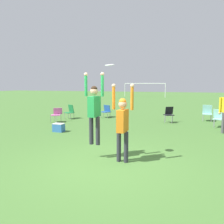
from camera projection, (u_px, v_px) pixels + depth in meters
The scene contains 12 objects.
ground_plane at pixel (107, 163), 5.76m from camera, with size 120.00×120.00×0.00m, color #477533.
person_jumping at pixel (94, 107), 6.00m from camera, with size 0.60×0.45×2.00m.
person_defending at pixel (123, 121), 5.75m from camera, with size 0.61×0.46×2.09m.
frisbee at pixel (110, 65), 5.89m from camera, with size 0.26×0.26×0.07m.
camping_chair_0 at pixel (169, 113), 11.98m from camera, with size 0.63×0.69×0.87m.
camping_chair_1 at pixel (106, 110), 13.88m from camera, with size 0.70×0.76×0.78m.
camping_chair_2 at pixel (219, 117), 10.59m from camera, with size 0.63×0.68×0.87m.
camping_chair_3 at pixel (207, 112), 12.47m from camera, with size 0.51×0.56×0.91m.
camping_chair_4 at pixel (57, 114), 12.15m from camera, with size 0.67×0.73×0.78m.
camping_chair_5 at pixel (70, 111), 13.34m from camera, with size 0.63×0.68×0.85m.
cooler_box at pixel (59, 128), 9.65m from camera, with size 0.48×0.32×0.37m.
soccer_goal at pixel (145, 86), 37.21m from camera, with size 7.10×0.10×2.35m.
Camera 1 is at (2.06, -5.15, 2.06)m, focal length 35.00 mm.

